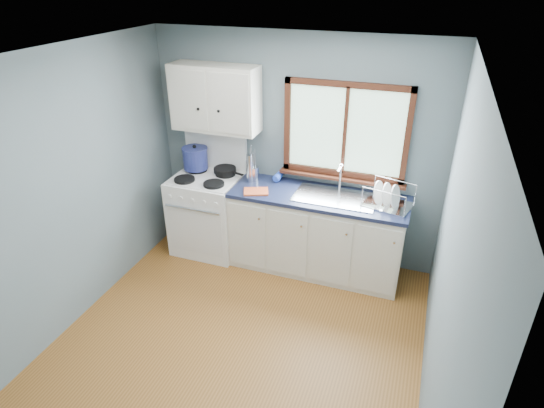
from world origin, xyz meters
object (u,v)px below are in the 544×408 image
(gas_range, at_px, (208,211))
(stockpot, at_px, (195,158))
(skillet, at_px, (225,170))
(utensil_crock, at_px, (253,173))
(thermos, at_px, (250,168))
(base_cabinets, at_px, (316,236))
(dish_rack, at_px, (387,200))
(sink, at_px, (335,203))

(gas_range, distance_m, stockpot, 0.64)
(skillet, relative_size, utensil_crock, 1.00)
(stockpot, height_order, utensil_crock, utensil_crock)
(utensil_crock, distance_m, thermos, 0.09)
(base_cabinets, relative_size, utensil_crock, 4.54)
(skillet, xyz_separation_m, thermos, (0.33, -0.06, 0.09))
(skillet, height_order, stockpot, stockpot)
(gas_range, relative_size, dish_rack, 2.61)
(gas_range, height_order, skillet, gas_range)
(skillet, bearing_deg, utensil_crock, 12.39)
(gas_range, bearing_deg, utensil_crock, 14.62)
(gas_range, bearing_deg, thermos, 10.04)
(skillet, distance_m, thermos, 0.35)
(gas_range, distance_m, utensil_crock, 0.75)
(sink, xyz_separation_m, stockpot, (-1.68, 0.12, 0.23))
(sink, xyz_separation_m, dish_rack, (0.52, 0.00, 0.12))
(utensil_crock, height_order, dish_rack, utensil_crock)
(stockpot, bearing_deg, utensil_crock, -0.18)
(sink, relative_size, thermos, 2.65)
(thermos, bearing_deg, dish_rack, -2.61)
(sink, height_order, skillet, sink)
(utensil_crock, xyz_separation_m, dish_rack, (1.48, -0.12, -0.02))
(sink, distance_m, dish_rack, 0.54)
(gas_range, height_order, sink, gas_range)
(utensil_crock, height_order, thermos, utensil_crock)
(sink, xyz_separation_m, skillet, (-1.31, 0.13, 0.13))
(sink, bearing_deg, base_cabinets, 179.87)
(gas_range, distance_m, thermos, 0.78)
(base_cabinets, distance_m, utensil_crock, 0.99)
(base_cabinets, distance_m, skillet, 1.27)
(sink, distance_m, skillet, 1.32)
(gas_range, relative_size, thermos, 4.30)
(thermos, bearing_deg, sink, -4.17)
(skillet, relative_size, thermos, 1.28)
(utensil_crock, relative_size, thermos, 1.29)
(skillet, height_order, utensil_crock, utensil_crock)
(base_cabinets, xyz_separation_m, skillet, (-1.13, 0.13, 0.58))
(sink, bearing_deg, gas_range, -179.29)
(dish_rack, bearing_deg, base_cabinets, -166.24)
(base_cabinets, height_order, stockpot, stockpot)
(sink, height_order, dish_rack, sink)
(dish_rack, bearing_deg, skillet, -170.45)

